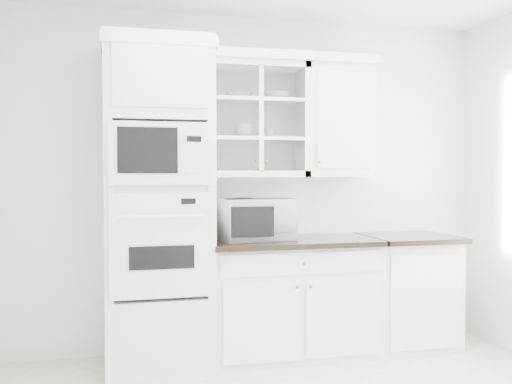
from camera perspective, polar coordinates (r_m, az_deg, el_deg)
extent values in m
cube|color=white|center=(4.66, -0.79, 0.92)|extent=(4.00, 0.02, 2.70)
cube|color=white|center=(4.25, -9.75, -1.25)|extent=(0.76, 0.65, 2.40)
cube|color=white|center=(3.94, -9.41, -5.30)|extent=(0.70, 0.03, 0.72)
cube|color=black|center=(3.93, -9.38, -6.49)|extent=(0.44, 0.01, 0.16)
cube|color=white|center=(3.91, -9.46, 3.82)|extent=(0.70, 0.03, 0.43)
cube|color=black|center=(3.89, -10.77, 4.12)|extent=(0.40, 0.01, 0.31)
cube|color=white|center=(4.57, 3.52, -10.63)|extent=(1.30, 0.60, 0.88)
cube|color=black|center=(4.45, 3.67, -4.94)|extent=(1.32, 0.67, 0.04)
cube|color=white|center=(4.95, 14.83, -9.71)|extent=(0.70, 0.60, 0.88)
cube|color=black|center=(4.84, 15.08, -4.45)|extent=(0.72, 0.67, 0.04)
cube|color=white|center=(4.54, 0.01, 7.21)|extent=(0.80, 0.33, 0.90)
cube|color=white|center=(4.53, 0.01, 5.31)|extent=(0.74, 0.29, 0.02)
cube|color=white|center=(4.55, 0.01, 9.09)|extent=(0.74, 0.29, 0.02)
cube|color=white|center=(4.74, 8.03, 6.96)|extent=(0.55, 0.33, 0.90)
cube|color=white|center=(4.56, -1.23, 13.34)|extent=(2.14, 0.38, 0.07)
imported|color=white|center=(4.38, -0.14, -2.70)|extent=(0.60, 0.52, 0.32)
imported|color=white|center=(4.54, -1.70, 9.57)|extent=(0.25, 0.25, 0.05)
imported|color=white|center=(4.59, 2.08, 9.55)|extent=(0.24, 0.24, 0.06)
imported|color=white|center=(4.49, -1.21, 6.13)|extent=(0.16, 0.16, 0.10)
imported|color=white|center=(4.56, 1.31, 5.93)|extent=(0.09, 0.09, 0.08)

